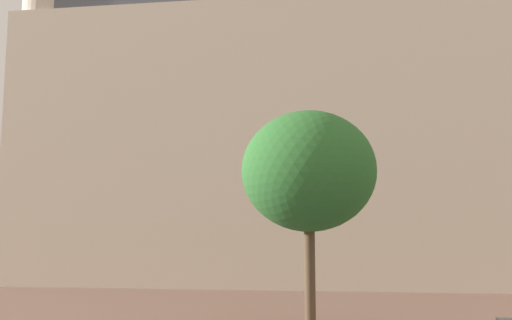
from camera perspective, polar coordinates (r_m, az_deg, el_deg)
name	(u,v)px	position (r m, az deg, el deg)	size (l,w,h in m)	color
landmark_building	(261,118)	(32.97, 0.46, 4.26)	(27.45, 10.57, 29.37)	beige
tree_curb_far	(309,172)	(15.72, 5.35, -1.18)	(3.74, 3.74, 6.11)	brown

